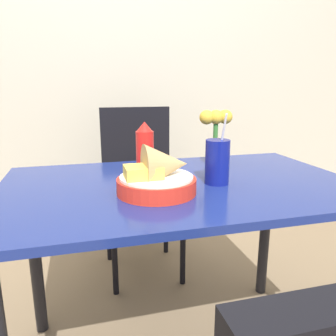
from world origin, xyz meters
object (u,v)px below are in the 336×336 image
object	(u,v)px
food_basket	(159,176)
flower_vase	(215,134)
chair_far_window	(139,176)
drink_cup	(217,163)
ketchup_bottle	(145,149)

from	to	relation	value
food_basket	flower_vase	size ratio (longest dim) A/B	1.08
chair_far_window	drink_cup	world-z (taller)	drink_cup
food_basket	ketchup_bottle	size ratio (longest dim) A/B	1.26
food_basket	ketchup_bottle	world-z (taller)	ketchup_bottle
drink_cup	flower_vase	bearing A→B (deg)	68.54
ketchup_bottle	flower_vase	xyz separation A→B (m)	(0.32, 0.09, 0.03)
flower_vase	ketchup_bottle	bearing A→B (deg)	-164.09
chair_far_window	flower_vase	xyz separation A→B (m)	(0.24, -0.52, 0.30)
chair_far_window	drink_cup	distance (m)	0.85
food_basket	flower_vase	xyz separation A→B (m)	(0.32, 0.33, 0.07)
ketchup_bottle	chair_far_window	bearing A→B (deg)	82.66
chair_far_window	ketchup_bottle	xyz separation A→B (m)	(-0.08, -0.61, 0.27)
ketchup_bottle	drink_cup	size ratio (longest dim) A/B	0.82
chair_far_window	food_basket	distance (m)	0.89
drink_cup	flower_vase	world-z (taller)	drink_cup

